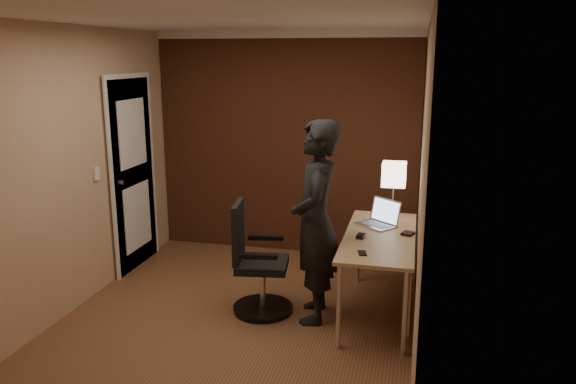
% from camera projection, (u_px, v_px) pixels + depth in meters
% --- Properties ---
extents(room, '(4.00, 4.00, 4.00)m').
position_uv_depth(room, '(252.00, 139.00, 6.01)').
color(room, brown).
rests_on(room, ground).
extents(desk, '(0.60, 1.50, 0.73)m').
position_uv_depth(desk, '(388.00, 250.00, 4.85)').
color(desk, tan).
rests_on(desk, ground).
extents(desk_lamp, '(0.22, 0.22, 0.54)m').
position_uv_depth(desk_lamp, '(394.00, 175.00, 5.25)').
color(desk_lamp, silver).
rests_on(desk_lamp, desk).
extents(laptop, '(0.42, 0.41, 0.23)m').
position_uv_depth(laptop, '(381.00, 218.00, 5.11)').
color(laptop, silver).
rests_on(laptop, desk).
extents(mouse, '(0.07, 0.11, 0.03)m').
position_uv_depth(mouse, '(361.00, 236.00, 4.75)').
color(mouse, black).
rests_on(mouse, desk).
extents(phone, '(0.08, 0.13, 0.01)m').
position_uv_depth(phone, '(362.00, 253.00, 4.38)').
color(phone, black).
rests_on(phone, desk).
extents(wallet, '(0.13, 0.14, 0.02)m').
position_uv_depth(wallet, '(408.00, 233.00, 4.84)').
color(wallet, black).
rests_on(wallet, desk).
extents(office_chair, '(0.53, 0.58, 0.98)m').
position_uv_depth(office_chair, '(255.00, 266.00, 4.94)').
color(office_chair, black).
rests_on(office_chair, ground).
extents(person, '(0.50, 0.69, 1.73)m').
position_uv_depth(person, '(316.00, 222.00, 4.73)').
color(person, black).
rests_on(person, ground).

